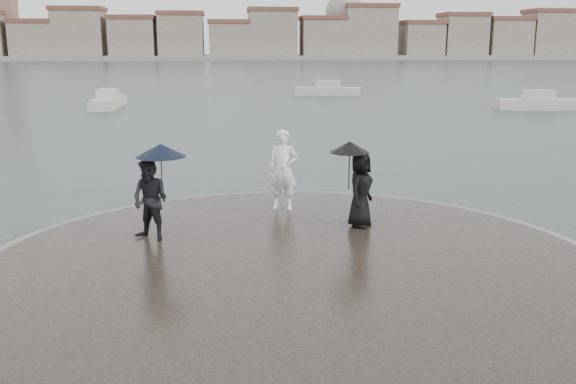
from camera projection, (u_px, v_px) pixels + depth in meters
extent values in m
plane|color=#2B3835|center=(321.00, 372.00, 8.91)|extent=(400.00, 400.00, 0.00)
cylinder|color=gray|center=(295.00, 273.00, 12.26)|extent=(12.50, 12.50, 0.32)
cylinder|color=#2D261E|center=(295.00, 272.00, 12.26)|extent=(11.90, 11.90, 0.36)
imported|color=white|center=(283.00, 170.00, 15.96)|extent=(0.82, 0.64, 2.01)
imported|color=black|center=(150.00, 200.00, 13.51)|extent=(1.05, 0.99, 1.72)
cylinder|color=black|center=(162.00, 176.00, 13.51)|extent=(0.02, 0.02, 0.90)
cone|color=black|center=(161.00, 150.00, 13.39)|extent=(1.08, 1.08, 0.28)
imported|color=black|center=(360.00, 190.00, 14.48)|extent=(0.91, 0.99, 1.70)
cylinder|color=black|center=(349.00, 170.00, 14.45)|extent=(0.02, 0.02, 0.90)
cone|color=black|center=(350.00, 147.00, 14.33)|extent=(0.94, 0.94, 0.26)
cube|color=gray|center=(230.00, 57.00, 166.74)|extent=(260.00, 20.00, 1.20)
cube|color=gray|center=(35.00, 42.00, 158.45)|extent=(10.00, 10.00, 9.00)
cube|color=brown|center=(33.00, 21.00, 157.31)|extent=(10.60, 10.60, 1.00)
cube|color=gray|center=(80.00, 36.00, 159.14)|extent=(12.00, 10.00, 12.00)
cube|color=brown|center=(78.00, 9.00, 157.66)|extent=(12.60, 10.60, 1.00)
cube|color=gray|center=(133.00, 40.00, 160.58)|extent=(11.00, 10.00, 10.00)
cube|color=brown|center=(132.00, 17.00, 159.33)|extent=(11.60, 10.60, 1.00)
cube|color=gray|center=(181.00, 38.00, 161.60)|extent=(11.00, 10.00, 11.00)
cube|color=brown|center=(181.00, 13.00, 160.23)|extent=(11.60, 10.60, 1.00)
cube|color=gray|center=(229.00, 42.00, 162.95)|extent=(10.00, 10.00, 9.00)
cube|color=brown|center=(229.00, 22.00, 161.81)|extent=(10.60, 10.60, 1.00)
cube|color=gray|center=(272.00, 36.00, 163.64)|extent=(12.00, 10.00, 12.00)
cube|color=brown|center=(272.00, 10.00, 162.16)|extent=(12.60, 10.60, 1.00)
cube|color=gray|center=(323.00, 40.00, 165.09)|extent=(11.00, 10.00, 10.00)
cube|color=brown|center=(323.00, 18.00, 163.83)|extent=(11.60, 10.60, 1.00)
cube|color=gray|center=(369.00, 34.00, 165.87)|extent=(13.00, 10.00, 13.00)
cube|color=brown|center=(369.00, 6.00, 164.27)|extent=(13.60, 10.60, 1.00)
cube|color=gray|center=(421.00, 42.00, 167.64)|extent=(10.00, 10.00, 9.00)
cube|color=brown|center=(422.00, 22.00, 166.50)|extent=(10.60, 10.60, 1.00)
cube|color=gray|center=(462.00, 38.00, 168.44)|extent=(11.00, 10.00, 11.00)
cube|color=brown|center=(463.00, 15.00, 167.07)|extent=(11.60, 10.60, 1.00)
cube|color=gray|center=(506.00, 40.00, 169.68)|extent=(11.00, 10.00, 10.00)
cube|color=brown|center=(507.00, 19.00, 168.43)|extent=(11.60, 10.60, 1.00)
cube|color=gray|center=(549.00, 36.00, 170.58)|extent=(12.00, 10.00, 12.00)
cube|color=brown|center=(552.00, 11.00, 169.10)|extent=(12.60, 10.60, 1.00)
sphere|color=gray|center=(345.00, 12.00, 165.99)|extent=(10.00, 10.00, 10.00)
cube|color=beige|center=(328.00, 93.00, 55.01)|extent=(5.72, 2.75, 0.90)
cube|color=beige|center=(328.00, 86.00, 54.87)|extent=(2.21, 1.60, 0.90)
cube|color=beige|center=(538.00, 106.00, 43.61)|extent=(5.67, 2.37, 0.90)
cube|color=beige|center=(539.00, 97.00, 43.48)|extent=(2.15, 1.47, 0.90)
cube|color=beige|center=(108.00, 104.00, 44.71)|extent=(1.78, 5.55, 0.90)
cube|color=beige|center=(108.00, 96.00, 44.57)|extent=(1.26, 2.04, 0.90)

